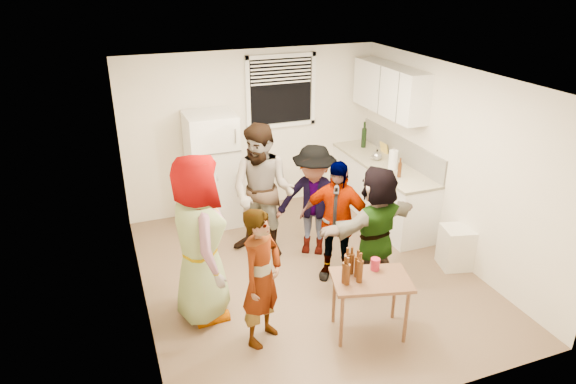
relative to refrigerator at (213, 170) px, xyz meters
name	(u,v)px	position (x,y,z in m)	size (l,w,h in m)	color
room	(308,274)	(0.75, -1.88, -0.85)	(4.00, 4.50, 2.50)	#EDE5CF
window	(281,91)	(1.20, 0.33, 1.00)	(1.12, 0.10, 1.06)	white
refrigerator	(213,170)	(0.00, 0.00, 0.00)	(0.70, 0.70, 1.70)	white
counter_lower	(381,191)	(2.45, -0.73, -0.42)	(0.60, 2.20, 0.86)	white
countertop	(383,163)	(2.45, -0.73, 0.03)	(0.64, 2.22, 0.04)	beige
backsplash	(401,149)	(2.74, -0.73, 0.23)	(0.03, 2.20, 0.36)	#B1ADA3
upper_cabinets	(390,89)	(2.58, -0.53, 1.10)	(0.34, 1.60, 0.70)	white
kettle	(377,160)	(2.40, -0.61, 0.05)	(0.22, 0.18, 0.18)	silver
paper_towel	(392,169)	(2.43, -1.02, 0.05)	(0.13, 0.13, 0.28)	white
wine_bottle	(363,147)	(2.50, 0.00, 0.05)	(0.08, 0.08, 0.32)	black
beer_bottle_counter	(399,177)	(2.35, -1.33, 0.05)	(0.05, 0.05, 0.21)	#47230C
blue_cup	(389,179)	(2.19, -1.32, 0.05)	(0.09, 0.09, 0.12)	blue
picture_frame	(384,148)	(2.67, -0.36, 0.13)	(0.02, 0.19, 0.16)	#EBC146
trash_bin	(456,249)	(2.62, -2.36, -0.60)	(0.37, 0.37, 0.55)	silver
serving_table	(367,331)	(0.92, -3.13, -0.85)	(0.80, 0.53, 0.67)	brown
beer_bottle_table	(359,281)	(0.78, -3.14, -0.18)	(0.06, 0.06, 0.25)	#47230C
red_cup	(375,270)	(1.04, -3.00, -0.18)	(0.10, 0.10, 0.13)	#A82036
guest_grey	(205,313)	(-0.65, -2.21, -0.85)	(0.93, 1.90, 0.61)	gray
guest_stripe	(263,338)	(-0.16, -2.84, -0.85)	(0.55, 1.50, 0.36)	#141933
guest_back_left	(264,253)	(0.40, -1.17, -0.85)	(0.88, 1.82, 0.69)	brown
guest_back_right	(312,251)	(1.03, -1.37, -0.85)	(0.99, 1.54, 0.57)	#39393D
guest_black	(334,275)	(1.05, -2.02, -0.85)	(0.91, 1.55, 0.38)	black
guest_orange	(371,283)	(1.42, -2.34, -0.85)	(1.43, 1.55, 0.46)	#DE7F42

